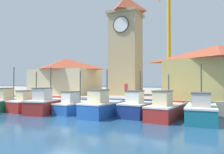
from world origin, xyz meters
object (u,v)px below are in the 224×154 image
at_px(fishing_boat_mid_right, 138,107).
at_px(fishing_boat_far_left, 9,102).
at_px(fishing_boat_right_outer, 201,111).
at_px(clock_tower, 126,43).
at_px(fishing_boat_mid_left, 76,105).
at_px(fishing_boat_left_outer, 31,104).
at_px(fishing_boat_right_inner, 166,109).
at_px(warehouse_left, 66,76).
at_px(warehouse_right, 218,71).
at_px(dock_worker_near_tower, 126,90).
at_px(fishing_boat_left_inner, 47,104).
at_px(fishing_boat_center, 103,107).
at_px(port_crane_far, 169,42).

bearing_deg(fishing_boat_mid_right, fishing_boat_far_left, -175.69).
bearing_deg(fishing_boat_right_outer, clock_tower, 135.59).
bearing_deg(fishing_boat_mid_left, fishing_boat_left_outer, -173.66).
bearing_deg(fishing_boat_right_inner, warehouse_left, 152.71).
bearing_deg(fishing_boat_right_outer, fishing_boat_mid_right, 173.29).
bearing_deg(clock_tower, warehouse_right, -13.81).
distance_m(fishing_boat_mid_left, fishing_boat_right_outer, 11.15).
relative_size(fishing_boat_left_outer, fishing_boat_right_inner, 0.90).
relative_size(warehouse_right, dock_worker_near_tower, 6.26).
bearing_deg(fishing_boat_mid_left, fishing_boat_left_inner, -158.26).
distance_m(warehouse_left, dock_worker_near_tower, 10.94).
bearing_deg(fishing_boat_mid_right, fishing_boat_right_inner, -9.62).
xyz_separation_m(fishing_boat_far_left, fishing_boat_right_outer, (18.85, 0.45, -0.02)).
bearing_deg(fishing_boat_mid_right, clock_tower, 115.84).
xyz_separation_m(fishing_boat_left_outer, fishing_boat_center, (8.33, -0.37, 0.07)).
height_order(warehouse_left, port_crane_far, port_crane_far).
bearing_deg(port_crane_far, clock_tower, -118.26).
xyz_separation_m(fishing_boat_center, warehouse_left, (-9.77, 8.40, 3.03)).
bearing_deg(fishing_boat_center, fishing_boat_right_inner, 7.35).
bearing_deg(fishing_boat_left_inner, fishing_boat_mid_right, 7.85).
xyz_separation_m(warehouse_right, dock_worker_near_tower, (-8.84, -2.00, -1.85)).
xyz_separation_m(fishing_boat_mid_left, fishing_boat_center, (3.34, -0.92, 0.11)).
xyz_separation_m(fishing_boat_far_left, dock_worker_near_tower, (11.46, 4.73, 1.36)).
relative_size(fishing_boat_right_outer, port_crane_far, 0.23).
bearing_deg(port_crane_far, warehouse_right, -58.91).
xyz_separation_m(fishing_boat_right_inner, warehouse_right, (4.04, 6.10, 3.23)).
bearing_deg(dock_worker_near_tower, fishing_boat_mid_left, -134.26).
bearing_deg(fishing_boat_right_inner, dock_worker_near_tower, 139.49).
bearing_deg(fishing_boat_left_outer, fishing_boat_far_left, -173.26).
distance_m(fishing_boat_left_outer, fishing_boat_center, 8.34).
xyz_separation_m(fishing_boat_mid_left, dock_worker_near_tower, (3.75, 3.85, 1.45)).
bearing_deg(fishing_boat_right_inner, fishing_boat_mid_right, 170.38).
relative_size(fishing_boat_left_inner, fishing_boat_right_inner, 0.99).
distance_m(fishing_boat_right_inner, fishing_boat_right_outer, 2.60).
xyz_separation_m(fishing_boat_right_outer, clock_tower, (-9.05, 8.86, 7.19)).
bearing_deg(port_crane_far, fishing_boat_right_inner, -82.28).
relative_size(clock_tower, port_crane_far, 0.69).
xyz_separation_m(fishing_boat_left_outer, dock_worker_near_tower, (8.74, 4.40, 1.42)).
relative_size(fishing_boat_center, clock_tower, 0.35).
relative_size(fishing_boat_far_left, fishing_boat_mid_right, 1.18).
bearing_deg(fishing_boat_far_left, clock_tower, 43.50).
height_order(warehouse_left, dock_worker_near_tower, warehouse_left).
bearing_deg(fishing_boat_right_outer, fishing_boat_center, -176.38).
distance_m(warehouse_right, port_crane_far, 13.18).
distance_m(clock_tower, dock_worker_near_tower, 7.58).
bearing_deg(fishing_boat_right_outer, fishing_boat_mid_left, 177.80).
xyz_separation_m(port_crane_far, dock_worker_near_tower, (-2.56, -12.42, -6.94)).
distance_m(fishing_boat_far_left, fishing_boat_mid_left, 7.76).
relative_size(fishing_boat_left_inner, port_crane_far, 0.25).
height_order(fishing_boat_center, fishing_boat_mid_right, fishing_boat_center).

